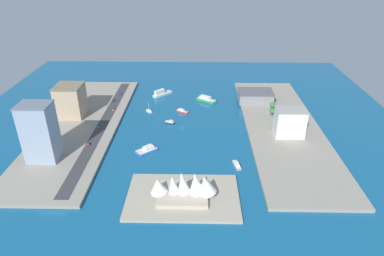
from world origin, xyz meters
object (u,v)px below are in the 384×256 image
Objects in this scene: opera_landmark at (185,187)px; ferry_white_commuter at (161,93)px; catamaran_blue at (147,150)px; hatchback_blue at (121,94)px; tugboat_red at (182,111)px; traffic_light_waterfront at (118,102)px; suv_black at (114,100)px; sedan_silver at (99,126)px; sailboat_small_white at (149,111)px; warehouse_low_gray at (255,96)px; yacht_sleek_gray at (237,165)px; tower_tall_glass at (40,132)px; ferry_green_doubledeck at (206,99)px; pickup_red at (89,144)px; apartment_midrise_tan at (71,101)px; patrol_launch_navy at (170,122)px; taxi_yellow_cab at (114,109)px; hotel_broad_white at (290,123)px.

ferry_white_commuter is at bearing -79.32° from opera_landmark.
catamaran_blue is 4.52× the size of hatchback_blue.
traffic_light_waterfront is at bearing -8.14° from tugboat_red.
suv_black is 0.98× the size of sedan_silver.
warehouse_low_gray is (-116.33, -25.32, 7.57)m from sailboat_small_white.
opera_landmark is at bearing 45.50° from yacht_sleek_gray.
warehouse_low_gray is 182.28m from opera_landmark.
warehouse_low_gray is 7.79× the size of suv_black.
tower_tall_glass is (80.15, 144.73, 23.93)m from ferry_white_commuter.
ferry_white_commuter reaches higher than sedan_silver.
ferry_green_doubledeck is 1.96× the size of sailboat_small_white.
warehouse_low_gray is 7.66× the size of sedan_silver.
sedan_silver is at bearing -37.62° from catamaran_blue.
pickup_red is (158.89, 100.50, -5.04)m from warehouse_low_gray.
tower_tall_glass is (-4.72, 82.26, 7.83)m from apartment_midrise_tan.
sailboat_small_white is at bearing -168.72° from apartment_midrise_tan.
sailboat_small_white is at bearing -47.43° from patrol_launch_navy.
sailboat_small_white reaches higher than taxi_yellow_cab.
traffic_light_waterfront reaches higher than pickup_red.
catamaran_blue is at bearing 174.04° from pickup_red.
sailboat_small_white is 48.05m from ferry_white_commuter.
traffic_light_waterfront reaches higher than catamaran_blue.
ferry_white_commuter is 4.53× the size of suv_black.
hotel_broad_white is 4.17× the size of traffic_light_waterfront.
hatchback_blue is (122.50, -143.46, 2.35)m from yacht_sleek_gray.
patrol_launch_navy is 105.86m from warehouse_low_gray.
apartment_midrise_tan reaches higher than hatchback_blue.
patrol_launch_navy is 66.41m from taxi_yellow_cab.
patrol_launch_navy is 82.84m from suv_black.
taxi_yellow_cab is (37.28, 1.77, 2.55)m from sailboat_small_white.
pickup_red is (51.13, 122.43, 0.84)m from ferry_white_commuter.
taxi_yellow_cab reaches higher than yacht_sleek_gray.
catamaran_blue is at bearing -15.92° from yacht_sleek_gray.
tugboat_red is at bearing -179.54° from taxi_yellow_cab.
hatchback_blue reaches higher than patrol_launch_navy.
warehouse_low_gray is at bearing -76.64° from hotel_broad_white.
opera_landmark is at bearing 99.80° from patrol_launch_navy.
catamaran_blue is (26.73, 79.37, 0.08)m from tugboat_red.
hotel_broad_white is at bearing 103.36° from warehouse_low_gray.
tower_tall_glass reaches higher than tugboat_red.
traffic_light_waterfront is at bearing -43.16° from yacht_sleek_gray.
patrol_launch_navy is 0.57× the size of catamaran_blue.
yacht_sleek_gray is 0.73× the size of catamaran_blue.
catamaran_blue is 65.83m from sedan_silver.
apartment_midrise_tan is 197.11m from warehouse_low_gray.
traffic_light_waterfront is at bearing 12.58° from ferry_green_doubledeck.
catamaran_blue is at bearing 90.19° from ferry_white_commuter.
taxi_yellow_cab is 43.35m from hatchback_blue.
ferry_white_commuter is 162.88m from hotel_broad_white.
suv_black is (3.83, 19.14, 0.02)m from hatchback_blue.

